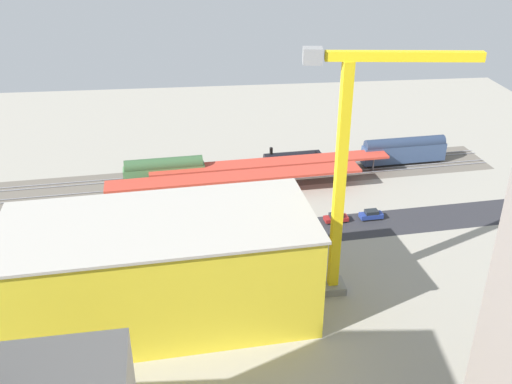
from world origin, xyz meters
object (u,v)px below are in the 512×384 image
parked_car_1 (336,218)px  street_tree_2 (76,240)px  parked_car_4 (210,226)px  traffic_light (163,206)px  platform_canopy_near (236,177)px  parked_car_0 (371,215)px  parked_car_5 (169,227)px  box_truck_0 (62,259)px  street_tree_1 (214,226)px  parked_car_7 (89,232)px  parked_car_2 (293,220)px  box_truck_1 (229,247)px  parked_car_3 (257,223)px  tower_crane (350,164)px  platform_canopy_far (271,163)px  passenger_coach (404,150)px  freight_coach_far (164,171)px  parked_car_6 (133,229)px  locomotive (296,161)px  construction_building (162,271)px  street_tree_0 (18,239)px

parked_car_1 → street_tree_2: (44.42, 9.06, 3.88)m
parked_car_4 → traffic_light: size_ratio=0.62×
platform_canopy_near → parked_car_0: 27.19m
parked_car_5 → box_truck_0: (16.58, 9.55, 0.78)m
street_tree_1 → parked_car_7: bearing=-22.3°
parked_car_2 → parked_car_0: bearing=-179.1°
parked_car_5 → box_truck_1: 13.66m
platform_canopy_near → parked_car_3: platform_canopy_near is taller
parked_car_0 → tower_crane: size_ratio=0.12×
parked_car_0 → platform_canopy_far: bearing=-49.5°
parked_car_0 → box_truck_0: box_truck_0 is taller
parked_car_1 → parked_car_2: (8.01, -0.06, 0.03)m
street_tree_1 → box_truck_1: bearing=179.4°
street_tree_1 → passenger_coach: bearing=-142.7°
freight_coach_far → street_tree_2: street_tree_2 is taller
parked_car_0 → platform_canopy_near: bearing=-27.3°
tower_crane → freight_coach_far: bearing=-54.8°
passenger_coach → traffic_light: size_ratio=2.63×
passenger_coach → parked_car_2: 37.69m
parked_car_0 → box_truck_0: bearing=10.3°
parked_car_7 → tower_crane: size_ratio=0.11×
parked_car_2 → parked_car_5: bearing=-0.1°
freight_coach_far → parked_car_6: size_ratio=3.67×
parked_car_3 → parked_car_4: parked_car_3 is taller
parked_car_6 → locomotive: bearing=-144.5°
parked_car_4 → traffic_light: traffic_light is taller
parked_car_2 → construction_building: bearing=46.4°
parked_car_5 → parked_car_7: (13.95, 0.33, 0.01)m
street_tree_1 → street_tree_2: bearing=-0.2°
parked_car_4 → parked_car_3: bearing=-179.0°
parked_car_0 → tower_crane: bearing=62.1°
construction_building → street_tree_1: bearing=-123.2°
parked_car_5 → box_truck_0: box_truck_0 is taller
platform_canopy_near → street_tree_0: street_tree_0 is taller
parked_car_1 → street_tree_1: size_ratio=0.51×
locomotive → parked_car_3: bearing=65.0°
platform_canopy_near → street_tree_1: bearing=76.6°
platform_canopy_far → tower_crane: 43.19m
parked_car_4 → box_truck_0: (23.83, 9.06, 0.79)m
parked_car_7 → tower_crane: tower_crane is taller
platform_canopy_near → box_truck_1: platform_canopy_near is taller
parked_car_4 → parked_car_0: bearing=-178.7°
parked_car_2 → tower_crane: bearing=100.6°
parked_car_1 → parked_car_5: 30.27m
platform_canopy_far → parked_car_2: (-1.37, 19.07, -3.13)m
parked_car_3 → box_truck_0: size_ratio=0.46×
locomotive → passenger_coach: size_ratio=0.75×
parked_car_0 → street_tree_0: bearing=7.5°
locomotive → parked_car_5: size_ratio=2.98×
locomotive → freight_coach_far: freight_coach_far is taller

